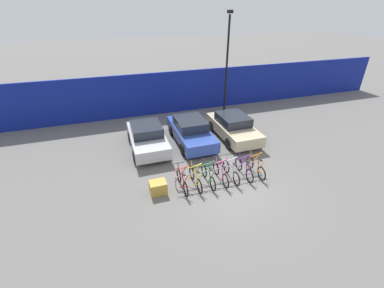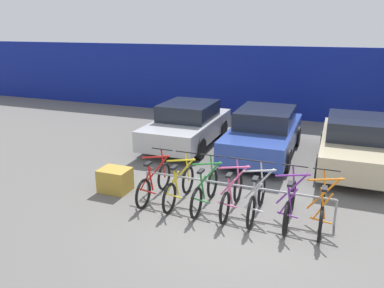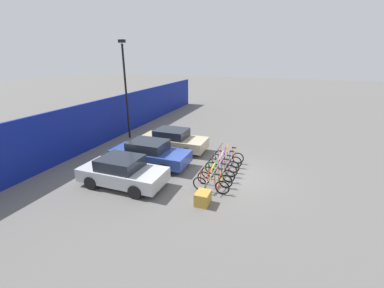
{
  "view_description": "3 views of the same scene",
  "coord_description": "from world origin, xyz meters",
  "px_view_note": "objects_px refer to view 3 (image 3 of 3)",
  "views": [
    {
      "loc": [
        -4.47,
        -8.1,
        7.07
      ],
      "look_at": [
        -0.95,
        2.53,
        0.98
      ],
      "focal_mm": 24.0,
      "sensor_mm": 36.0,
      "label": 1
    },
    {
      "loc": [
        1.53,
        -6.44,
        3.74
      ],
      "look_at": [
        -1.22,
        0.7,
        1.34
      ],
      "focal_mm": 35.0,
      "sensor_mm": 36.0,
      "label": 2
    },
    {
      "loc": [
        -11.9,
        -2.25,
        5.86
      ],
      "look_at": [
        0.04,
        2.21,
        1.4
      ],
      "focal_mm": 24.0,
      "sensor_mm": 36.0,
      "label": 3
    }
  ],
  "objects_px": {
    "bike_rack": "(218,166)",
    "bicycle_red": "(211,185)",
    "bicycle_silver": "(223,165)",
    "bicycle_orange": "(229,156)",
    "car_silver": "(123,172)",
    "bicycle_green": "(218,173)",
    "cargo_crate": "(203,198)",
    "bicycle_purple": "(226,160)",
    "bicycle_yellow": "(215,179)",
    "car_blue": "(150,153)",
    "car_beige": "(173,140)",
    "lamp_post": "(126,86)",
    "bicycle_pink": "(221,169)"
  },
  "relations": [
    {
      "from": "bike_rack",
      "to": "bicycle_red",
      "type": "xyz_separation_m",
      "value": [
        -1.8,
        -0.15,
        -0.11
      ]
    },
    {
      "from": "bicycle_silver",
      "to": "bicycle_orange",
      "type": "bearing_deg",
      "value": -3.71
    },
    {
      "from": "bicycle_silver",
      "to": "car_silver",
      "type": "relative_size",
      "value": 0.42
    },
    {
      "from": "bicycle_green",
      "to": "cargo_crate",
      "type": "bearing_deg",
      "value": 177.56
    },
    {
      "from": "bicycle_purple",
      "to": "bicycle_green",
      "type": "bearing_deg",
      "value": 176.2
    },
    {
      "from": "bicycle_yellow",
      "to": "bicycle_purple",
      "type": "bearing_deg",
      "value": -0.15
    },
    {
      "from": "bicycle_orange",
      "to": "bicycle_green",
      "type": "bearing_deg",
      "value": 177.41
    },
    {
      "from": "car_silver",
      "to": "bicycle_silver",
      "type": "bearing_deg",
      "value": -52.31
    },
    {
      "from": "car_blue",
      "to": "cargo_crate",
      "type": "bearing_deg",
      "value": -124.64
    },
    {
      "from": "bike_rack",
      "to": "bicycle_red",
      "type": "height_order",
      "value": "bicycle_red"
    },
    {
      "from": "bicycle_green",
      "to": "car_silver",
      "type": "height_order",
      "value": "car_silver"
    },
    {
      "from": "bicycle_silver",
      "to": "bicycle_purple",
      "type": "height_order",
      "value": "same"
    },
    {
      "from": "bike_rack",
      "to": "bicycle_green",
      "type": "xyz_separation_m",
      "value": [
        -0.59,
        -0.15,
        -0.11
      ]
    },
    {
      "from": "car_beige",
      "to": "lamp_post",
      "type": "height_order",
      "value": "lamp_post"
    },
    {
      "from": "bicycle_red",
      "to": "bicycle_yellow",
      "type": "distance_m",
      "value": 0.61
    },
    {
      "from": "bicycle_red",
      "to": "bicycle_orange",
      "type": "bearing_deg",
      "value": 2.98
    },
    {
      "from": "bicycle_orange",
      "to": "lamp_post",
      "type": "relative_size",
      "value": 0.25
    },
    {
      "from": "bicycle_orange",
      "to": "bicycle_purple",
      "type": "bearing_deg",
      "value": 177.41
    },
    {
      "from": "bicycle_silver",
      "to": "cargo_crate",
      "type": "distance_m",
      "value": 3.39
    },
    {
      "from": "bicycle_green",
      "to": "bicycle_orange",
      "type": "relative_size",
      "value": 1.0
    },
    {
      "from": "bicycle_green",
      "to": "bicycle_orange",
      "type": "bearing_deg",
      "value": -1.69
    },
    {
      "from": "bike_rack",
      "to": "bicycle_green",
      "type": "distance_m",
      "value": 0.62
    },
    {
      "from": "bicycle_yellow",
      "to": "bicycle_orange",
      "type": "distance_m",
      "value": 2.99
    },
    {
      "from": "bicycle_pink",
      "to": "car_blue",
      "type": "xyz_separation_m",
      "value": [
        -0.1,
        4.03,
        0.31
      ]
    },
    {
      "from": "car_blue",
      "to": "bicycle_red",
      "type": "bearing_deg",
      "value": -113.03
    },
    {
      "from": "bicycle_yellow",
      "to": "car_blue",
      "type": "bearing_deg",
      "value": 74.56
    },
    {
      "from": "bicycle_yellow",
      "to": "bicycle_purple",
      "type": "xyz_separation_m",
      "value": [
        2.39,
        0.0,
        0.0
      ]
    },
    {
      "from": "bicycle_silver",
      "to": "bike_rack",
      "type": "bearing_deg",
      "value": 160.68
    },
    {
      "from": "car_silver",
      "to": "bicycle_green",
      "type": "bearing_deg",
      "value": -63.63
    },
    {
      "from": "bicycle_purple",
      "to": "cargo_crate",
      "type": "bearing_deg",
      "value": 175.78
    },
    {
      "from": "bicycle_green",
      "to": "bicycle_yellow",
      "type": "bearing_deg",
      "value": 178.31
    },
    {
      "from": "bicycle_red",
      "to": "lamp_post",
      "type": "height_order",
      "value": "lamp_post"
    },
    {
      "from": "bicycle_silver",
      "to": "car_blue",
      "type": "relative_size",
      "value": 0.39
    },
    {
      "from": "bicycle_silver",
      "to": "cargo_crate",
      "type": "bearing_deg",
      "value": 175.79
    },
    {
      "from": "bicycle_pink",
      "to": "cargo_crate",
      "type": "relative_size",
      "value": 2.44
    },
    {
      "from": "bicycle_orange",
      "to": "cargo_crate",
      "type": "bearing_deg",
      "value": 177.05
    },
    {
      "from": "bike_rack",
      "to": "bicycle_purple",
      "type": "xyz_separation_m",
      "value": [
        1.19,
        -0.15,
        -0.11
      ]
    },
    {
      "from": "bicycle_green",
      "to": "lamp_post",
      "type": "height_order",
      "value": "lamp_post"
    },
    {
      "from": "bicycle_purple",
      "to": "car_silver",
      "type": "relative_size",
      "value": 0.42
    },
    {
      "from": "bicycle_pink",
      "to": "bicycle_silver",
      "type": "relative_size",
      "value": 1.0
    },
    {
      "from": "bike_rack",
      "to": "bicycle_orange",
      "type": "relative_size",
      "value": 2.43
    },
    {
      "from": "car_blue",
      "to": "bicycle_orange",
      "type": "bearing_deg",
      "value": -64.87
    },
    {
      "from": "bicycle_red",
      "to": "bicycle_orange",
      "type": "height_order",
      "value": "same"
    },
    {
      "from": "bicycle_silver",
      "to": "bicycle_red",
      "type": "bearing_deg",
      "value": 176.29
    },
    {
      "from": "bicycle_yellow",
      "to": "bicycle_green",
      "type": "height_order",
      "value": "same"
    },
    {
      "from": "bicycle_pink",
      "to": "bicycle_purple",
      "type": "relative_size",
      "value": 1.0
    },
    {
      "from": "bicycle_yellow",
      "to": "lamp_post",
      "type": "relative_size",
      "value": 0.25
    },
    {
      "from": "bicycle_red",
      "to": "bicycle_pink",
      "type": "bearing_deg",
      "value": 2.98
    },
    {
      "from": "bike_rack",
      "to": "car_silver",
      "type": "xyz_separation_m",
      "value": [
        -2.61,
        3.91,
        0.2
      ]
    },
    {
      "from": "car_silver",
      "to": "car_blue",
      "type": "distance_m",
      "value": 2.52
    }
  ]
}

